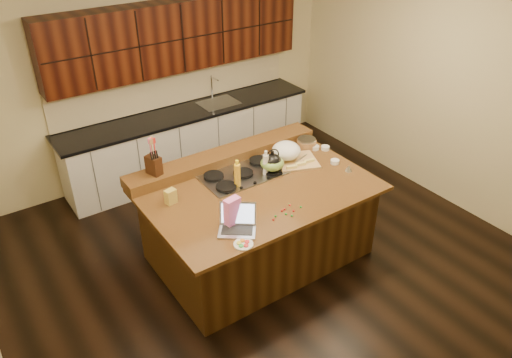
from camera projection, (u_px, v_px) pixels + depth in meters
room at (259, 152)px, 5.07m from camera, size 5.52×5.02×2.72m
island at (259, 222)px, 5.53m from camera, size 2.40×1.60×0.92m
back_ledge at (224, 156)px, 5.75m from camera, size 2.40×0.30×0.12m
cooktop at (243, 174)px, 5.50m from camera, size 0.92×0.52×0.05m
back_counter at (186, 107)px, 6.97m from camera, size 3.70×0.66×2.40m
kettle at (272, 162)px, 5.49m from camera, size 0.25×0.25×0.19m
green_bowl at (272, 163)px, 5.50m from camera, size 0.34×0.34×0.14m
laptop at (237, 223)px, 4.65m from camera, size 0.44×0.42×0.24m
oil_bottle at (237, 176)px, 5.24m from camera, size 0.09×0.09×0.27m
vinegar_bottle at (266, 165)px, 5.45m from camera, size 0.08×0.08×0.25m
wooden_tray at (288, 153)px, 5.73m from camera, size 0.68×0.60×0.23m
ramekin_a at (335, 162)px, 5.72m from camera, size 0.13×0.13×0.04m
ramekin_b at (325, 148)px, 6.01m from camera, size 0.11×0.11×0.04m
ramekin_c at (315, 147)px, 6.02m from camera, size 0.11×0.11×0.04m
strainer_bowl at (306, 143)px, 6.06m from camera, size 0.25×0.25×0.09m
kitchen_timer at (349, 168)px, 5.57m from camera, size 0.11×0.11×0.07m
pink_bag at (232, 212)px, 4.66m from camera, size 0.17×0.11×0.29m
candy_plate at (243, 244)px, 4.47m from camera, size 0.23×0.23×0.01m
package_box at (171, 196)px, 5.01m from camera, size 0.12×0.10×0.15m
utensil_crock at (155, 168)px, 5.28m from camera, size 0.16×0.16×0.14m
knife_block at (154, 165)px, 5.25m from camera, size 0.15×0.19×0.20m
gumdrop_0 at (294, 211)px, 4.91m from camera, size 0.02×0.02×0.02m
gumdrop_1 at (301, 207)px, 4.97m from camera, size 0.02×0.02×0.02m
gumdrop_2 at (273, 220)px, 4.79m from camera, size 0.02×0.02×0.02m
gumdrop_3 at (292, 216)px, 4.84m from camera, size 0.02×0.02×0.02m
gumdrop_4 at (290, 205)px, 5.00m from camera, size 0.02×0.02×0.02m
gumdrop_5 at (276, 216)px, 4.84m from camera, size 0.02×0.02×0.02m
gumdrop_6 at (285, 209)px, 4.93m from camera, size 0.02×0.02×0.02m
gumdrop_7 at (286, 214)px, 4.87m from camera, size 0.02×0.02×0.02m
gumdrop_8 at (282, 211)px, 4.91m from camera, size 0.02×0.02×0.02m
gumdrop_9 at (289, 204)px, 5.01m from camera, size 0.02×0.02×0.02m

